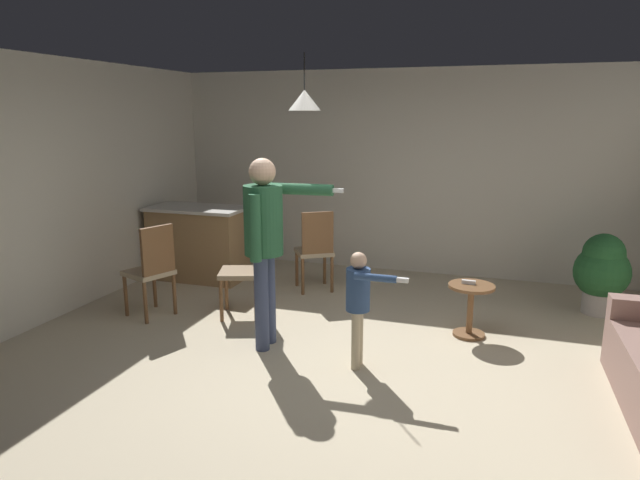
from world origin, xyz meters
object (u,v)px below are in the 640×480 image
object	(u,v)px
dining_chair_near_wall	(315,248)
person_child	(359,297)
spare_remote_on_table	(469,282)
kitchen_counter	(199,243)
dining_chair_by_counter	(152,267)
potted_plant_corner	(602,270)
side_table_by_couch	(471,304)
person_adult	(265,233)
dining_chair_centre_back	(247,266)

from	to	relation	value
dining_chair_near_wall	person_child	bearing A→B (deg)	-93.39
spare_remote_on_table	dining_chair_near_wall	bearing A→B (deg)	155.29
kitchen_counter	dining_chair_by_counter	distance (m)	1.45
dining_chair_near_wall	dining_chair_by_counter	bearing A→B (deg)	-166.33
person_child	dining_chair_by_counter	bearing A→B (deg)	-102.02
kitchen_counter	potted_plant_corner	size ratio (longest dim) A/B	1.43
side_table_by_couch	potted_plant_corner	world-z (taller)	potted_plant_corner
dining_chair_by_counter	person_child	bearing A→B (deg)	-81.07
person_adult	spare_remote_on_table	world-z (taller)	person_adult
dining_chair_near_wall	dining_chair_centre_back	bearing A→B (deg)	-144.22
person_child	dining_chair_centre_back	distance (m)	1.67
dining_chair_near_wall	potted_plant_corner	bearing A→B (deg)	-27.99
kitchen_counter	dining_chair_near_wall	distance (m)	1.63
kitchen_counter	side_table_by_couch	size ratio (longest dim) A/B	2.42
person_child	spare_remote_on_table	world-z (taller)	person_child
side_table_by_couch	spare_remote_on_table	world-z (taller)	spare_remote_on_table
side_table_by_couch	person_adult	distance (m)	2.10
potted_plant_corner	dining_chair_near_wall	bearing A→B (deg)	-176.03
kitchen_counter	person_child	distance (m)	3.27
dining_chair_centre_back	potted_plant_corner	distance (m)	3.80
side_table_by_couch	dining_chair_by_counter	distance (m)	3.27
side_table_by_couch	dining_chair_centre_back	xyz separation A→B (m)	(-2.30, -0.16, 0.22)
dining_chair_by_counter	dining_chair_near_wall	size ratio (longest dim) A/B	1.00
person_adult	spare_remote_on_table	xyz separation A→B (m)	(1.74, 0.86, -0.55)
kitchen_counter	person_child	bearing A→B (deg)	-35.96
person_adult	dining_chair_near_wall	xyz separation A→B (m)	(-0.11, 1.71, -0.54)
side_table_by_couch	potted_plant_corner	size ratio (longest dim) A/B	0.59
person_child	dining_chair_centre_back	world-z (taller)	person_child
side_table_by_couch	dining_chair_by_counter	size ratio (longest dim) A/B	0.52
dining_chair_centre_back	spare_remote_on_table	size ratio (longest dim) A/B	7.69
person_adult	dining_chair_by_counter	distance (m)	1.58
dining_chair_by_counter	dining_chair_near_wall	xyz separation A→B (m)	(1.35, 1.37, 0.00)
dining_chair_by_counter	potted_plant_corner	xyz separation A→B (m)	(4.51, 1.60, -0.06)
dining_chair_by_counter	potted_plant_corner	size ratio (longest dim) A/B	1.13
potted_plant_corner	spare_remote_on_table	size ratio (longest dim) A/B	6.79
person_child	dining_chair_near_wall	size ratio (longest dim) A/B	1.01
person_child	spare_remote_on_table	bearing A→B (deg)	140.99
kitchen_counter	person_child	xyz separation A→B (m)	(2.65, -1.92, 0.15)
dining_chair_near_wall	person_adult	bearing A→B (deg)	-118.44
kitchen_counter	spare_remote_on_table	world-z (taller)	kitchen_counter
person_child	dining_chair_by_counter	xyz separation A→B (m)	(-2.37, 0.50, -0.08)
person_adult	person_child	size ratio (longest dim) A/B	1.73
side_table_by_couch	dining_chair_near_wall	size ratio (longest dim) A/B	0.52
side_table_by_couch	spare_remote_on_table	xyz separation A→B (m)	(-0.03, 0.02, 0.21)
dining_chair_by_counter	dining_chair_near_wall	distance (m)	1.92
side_table_by_couch	person_adult	size ratio (longest dim) A/B	0.30
kitchen_counter	dining_chair_by_counter	size ratio (longest dim) A/B	1.26
person_adult	dining_chair_centre_back	xyz separation A→B (m)	(-0.52, 0.68, -0.54)
person_adult	potted_plant_corner	world-z (taller)	person_adult
person_adult	dining_chair_near_wall	size ratio (longest dim) A/B	1.75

